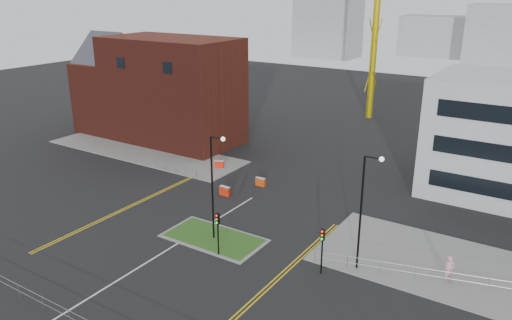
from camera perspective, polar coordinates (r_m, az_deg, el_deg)
The scene contains 24 objects.
ground at distance 39.05m, azimuth -14.56°, elevation -12.59°, with size 200.00×200.00×0.00m, color black.
pavement_left at distance 66.19m, azimuth -12.67°, elevation 0.99°, with size 28.00×8.00×0.12m, color slate.
pavement_right at distance 41.17m, azimuth 24.17°, elevation -11.90°, with size 24.00×10.00×0.12m, color slate.
island_kerb at distance 42.87m, azimuth -4.84°, elevation -8.89°, with size 8.60×4.60×0.08m, color slate.
grass_island at distance 42.86m, azimuth -4.84°, elevation -8.86°, with size 8.00×4.00×0.12m, color #234918.
brick_building at distance 70.67m, azimuth -11.35°, elevation 7.92°, with size 24.20×10.07×14.24m.
streetlamp_island at distance 40.51m, azimuth -4.80°, elevation -2.24°, with size 1.46×0.36×9.18m.
streetlamp_right_near at distance 36.77m, azimuth 12.27°, elevation -4.93°, with size 1.46×0.36×9.18m.
traffic_light_island at distance 39.21m, azimuth -4.40°, elevation -7.54°, with size 0.28×0.33×3.65m.
traffic_light_right at distance 37.07m, azimuth 7.59°, elevation -9.33°, with size 0.28×0.33×3.65m.
railing_front at distance 35.61m, azimuth -21.93°, elevation -15.35°, with size 24.05×0.05×1.10m.
railing_left at distance 57.30m, azimuth -9.15°, elevation -0.90°, with size 6.05×0.05×1.10m.
railing_right at distance 38.82m, azimuth 21.47°, elevation -12.25°, with size 19.05×5.05×1.10m.
centre_line at distance 40.19m, azimuth -12.46°, elevation -11.42°, with size 0.15×30.00×0.01m, color silver.
yellow_left_a at distance 50.97m, azimuth -13.37°, elevation -4.68°, with size 0.12×24.00×0.01m, color gold.
yellow_left_b at distance 50.77m, azimuth -13.13°, elevation -4.76°, with size 0.12×24.00×0.01m, color gold.
yellow_right_a at distance 37.81m, azimuth 2.58°, elevation -13.05°, with size 0.12×20.00×0.01m, color gold.
yellow_right_b at distance 37.69m, azimuth 2.98°, elevation -13.17°, with size 0.12×20.00×0.01m, color gold.
skyline_a at distance 156.41m, azimuth 8.25°, elevation 15.59°, with size 18.00×12.00×22.00m, color gray.
skyline_d at distance 165.81m, azimuth 21.55°, elevation 12.95°, with size 30.00×12.00×12.00m, color gray.
pedestrian at distance 39.11m, azimuth 21.24°, elevation -11.58°, with size 0.74×0.48×2.02m, color #F7A0BE.
barrier_left at distance 58.58m, azimuth -4.24°, elevation -0.49°, with size 1.18×0.78×0.94m.
barrier_mid at distance 50.98m, azimuth -3.57°, elevation -3.51°, with size 1.19×0.47×0.99m.
barrier_right at distance 53.32m, azimuth 0.52°, elevation -2.48°, with size 1.09×0.37×0.91m.
Camera 1 is at (25.39, -21.80, 20.12)m, focal length 35.00 mm.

